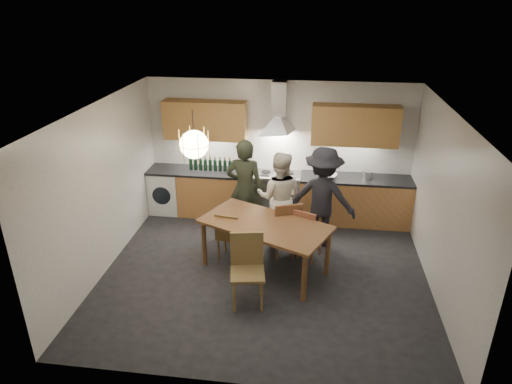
# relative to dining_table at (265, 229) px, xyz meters

# --- Properties ---
(ground) EXTENTS (5.00, 5.00, 0.00)m
(ground) POSITION_rel_dining_table_xyz_m (0.01, -0.10, -0.73)
(ground) COLOR black
(ground) RESTS_ON ground
(room_shell) EXTENTS (5.02, 4.52, 2.61)m
(room_shell) POSITION_rel_dining_table_xyz_m (0.01, -0.10, 0.98)
(room_shell) COLOR white
(room_shell) RESTS_ON ground
(counter_run) EXTENTS (5.00, 0.62, 0.90)m
(counter_run) POSITION_rel_dining_table_xyz_m (0.04, 1.85, -0.28)
(counter_run) COLOR tan
(counter_run) RESTS_ON ground
(range_stove) EXTENTS (0.90, 0.60, 0.92)m
(range_stove) POSITION_rel_dining_table_xyz_m (0.01, 1.85, -0.28)
(range_stove) COLOR silver
(range_stove) RESTS_ON ground
(wall_fixtures) EXTENTS (4.30, 0.54, 1.10)m
(wall_fixtures) POSITION_rel_dining_table_xyz_m (0.01, 1.97, 1.15)
(wall_fixtures) COLOR tan
(wall_fixtures) RESTS_ON ground
(pendant_lamp) EXTENTS (0.43, 0.43, 0.70)m
(pendant_lamp) POSITION_rel_dining_table_xyz_m (-0.99, -0.20, 1.37)
(pendant_lamp) COLOR black
(pendant_lamp) RESTS_ON ground
(dining_table) EXTENTS (2.18, 1.69, 0.82)m
(dining_table) POSITION_rel_dining_table_xyz_m (0.00, 0.00, 0.00)
(dining_table) COLOR brown
(dining_table) RESTS_ON ground
(chair_back_left) EXTENTS (0.44, 0.44, 0.85)m
(chair_back_left) POSITION_rel_dining_table_xyz_m (-0.61, 0.20, -0.24)
(chair_back_left) COLOR brown
(chair_back_left) RESTS_ON ground
(chair_back_mid) EXTENTS (0.57, 0.57, 1.00)m
(chair_back_mid) POSITION_rel_dining_table_xyz_m (0.30, 0.44, -0.16)
(chair_back_mid) COLOR brown
(chair_back_mid) RESTS_ON ground
(chair_back_right) EXTENTS (0.54, 0.54, 0.91)m
(chair_back_right) POSITION_rel_dining_table_xyz_m (0.61, 0.37, -0.20)
(chair_back_right) COLOR brown
(chair_back_right) RESTS_ON ground
(chair_front) EXTENTS (0.54, 0.54, 1.03)m
(chair_front) POSITION_rel_dining_table_xyz_m (-0.16, -0.79, -0.14)
(chair_front) COLOR brown
(chair_front) RESTS_ON ground
(person_left) EXTENTS (0.68, 0.47, 1.79)m
(person_left) POSITION_rel_dining_table_xyz_m (-0.48, 1.09, 0.17)
(person_left) COLOR black
(person_left) RESTS_ON ground
(person_mid) EXTENTS (0.83, 0.66, 1.64)m
(person_mid) POSITION_rel_dining_table_xyz_m (0.13, 0.98, 0.09)
(person_mid) COLOR beige
(person_mid) RESTS_ON ground
(person_right) EXTENTS (1.25, 0.89, 1.75)m
(person_right) POSITION_rel_dining_table_xyz_m (0.87, 0.96, 0.15)
(person_right) COLOR black
(person_right) RESTS_ON ground
(mixing_bowl) EXTENTS (0.36, 0.36, 0.07)m
(mixing_bowl) POSITION_rel_dining_table_xyz_m (0.98, 1.80, 0.21)
(mixing_bowl) COLOR silver
(mixing_bowl) RESTS_ON counter_run
(stock_pot) EXTENTS (0.22, 0.22, 0.13)m
(stock_pot) POSITION_rel_dining_table_xyz_m (1.69, 1.89, 0.24)
(stock_pot) COLOR #B3B4B7
(stock_pot) RESTS_ON counter_run
(wine_bottles) EXTENTS (0.83, 0.06, 0.27)m
(wine_bottles) POSITION_rel_dining_table_xyz_m (-1.28, 1.88, 0.31)
(wine_bottles) COLOR black
(wine_bottles) RESTS_ON counter_run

